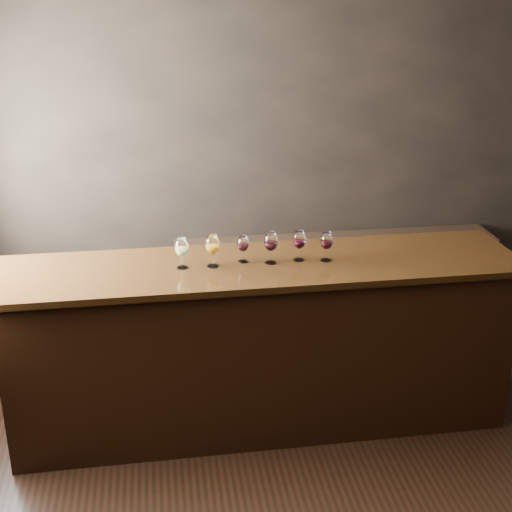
{
  "coord_description": "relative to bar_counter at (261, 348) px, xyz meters",
  "views": [
    {
      "loc": [
        -1.02,
        -3.12,
        2.86
      ],
      "look_at": [
        -0.43,
        1.01,
        1.22
      ],
      "focal_mm": 50.0,
      "sensor_mm": 36.0,
      "label": 1
    }
  ],
  "objects": [
    {
      "name": "room_shell",
      "position": [
        0.16,
        -0.9,
        1.25
      ],
      "size": [
        5.02,
        4.52,
        2.81
      ],
      "color": "black",
      "rests_on": "ground"
    },
    {
      "name": "bar_counter",
      "position": [
        0.0,
        0.0,
        0.0
      ],
      "size": [
        3.23,
        0.74,
        1.13
      ],
      "primitive_type": "cube",
      "rotation": [
        0.0,
        0.0,
        0.01
      ],
      "color": "black",
      "rests_on": "ground"
    },
    {
      "name": "bar_top",
      "position": [
        -0.0,
        0.0,
        0.59
      ],
      "size": [
        3.34,
        0.81,
        0.04
      ],
      "primitive_type": "cube",
      "rotation": [
        0.0,
        0.0,
        0.01
      ],
      "color": "black",
      "rests_on": "bar_counter"
    },
    {
      "name": "back_bar_shelf",
      "position": [
        0.76,
        1.02,
        -0.1
      ],
      "size": [
        2.55,
        0.4,
        0.92
      ],
      "primitive_type": "cube",
      "color": "black",
      "rests_on": "ground"
    },
    {
      "name": "glass_white",
      "position": [
        -0.5,
        -0.01,
        0.74
      ],
      "size": [
        0.08,
        0.08,
        0.2
      ],
      "color": "white",
      "rests_on": "bar_top"
    },
    {
      "name": "glass_amber",
      "position": [
        -0.31,
        -0.01,
        0.75
      ],
      "size": [
        0.09,
        0.09,
        0.21
      ],
      "color": "white",
      "rests_on": "bar_top"
    },
    {
      "name": "glass_red_a",
      "position": [
        -0.11,
        0.04,
        0.72
      ],
      "size": [
        0.07,
        0.07,
        0.18
      ],
      "color": "white",
      "rests_on": "bar_top"
    },
    {
      "name": "glass_red_b",
      "position": [
        0.06,
        -0.0,
        0.75
      ],
      "size": [
        0.09,
        0.09,
        0.21
      ],
      "color": "white",
      "rests_on": "bar_top"
    },
    {
      "name": "glass_red_c",
      "position": [
        0.24,
        0.02,
        0.74
      ],
      "size": [
        0.08,
        0.08,
        0.2
      ],
      "color": "white",
      "rests_on": "bar_top"
    },
    {
      "name": "glass_red_d",
      "position": [
        0.41,
        -0.01,
        0.73
      ],
      "size": [
        0.08,
        0.08,
        0.19
      ],
      "color": "white",
      "rests_on": "bar_top"
    }
  ]
}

